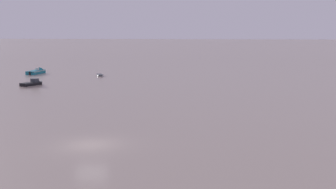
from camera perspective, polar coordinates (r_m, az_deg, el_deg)
ground_plane at (r=34.56m, az=-10.40°, el=-6.71°), size 800.00×800.00×0.00m
motorboat_moored_0 at (r=74.00m, az=-17.71°, el=1.43°), size 3.02×4.41×1.59m
motorboat_moored_1 at (r=93.57m, az=-17.24°, el=2.91°), size 2.51×5.89×1.96m
rowboat_moored_1 at (r=85.45m, az=-9.23°, el=2.58°), size 2.24×3.24×0.49m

